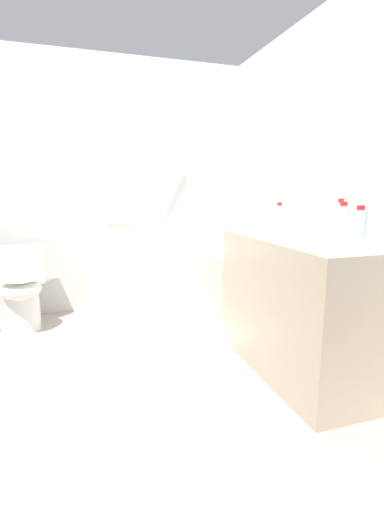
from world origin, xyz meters
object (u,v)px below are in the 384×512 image
Objects in this scene: water_bottle_0 at (342,226)px; drinking_glass_0 at (272,224)px; bathtub at (171,282)px; toilet at (21,289)px; water_bottle_2 at (340,223)px; drinking_glass_3 at (322,233)px; bath_mat at (211,338)px; water_bottle_3 at (359,230)px; sink_basin at (292,233)px; water_bottle_1 at (279,218)px; drinking_glass_1 at (325,236)px; drinking_glass_2 at (264,224)px; sink_faucet at (316,232)px.

water_bottle_0 is 2.58× the size of drinking_glass_0.
bathtub is 1.30m from toilet.
water_bottle_2 is (0.59, -1.52, 0.68)m from bathtub.
bathtub is at bearing 111.29° from water_bottle_2.
water_bottle_2 is 2.51× the size of drinking_glass_3.
water_bottle_3 is at bearing -72.72° from bath_mat.
toilet is at bearing 155.55° from drinking_glass_0.
water_bottle_2 is 2.72× the size of drinking_glass_0.
drinking_glass_3 reaches higher than bath_mat.
bath_mat is (-0.35, 0.53, -0.89)m from sink_basin.
toilet is at bearing 152.73° from water_bottle_1.
drinking_glass_1 reaches higher than sink_basin.
drinking_glass_1 is at bearing -117.85° from drinking_glass_3.
water_bottle_0 reaches higher than bath_mat.
water_bottle_2 is 0.13m from drinking_glass_3.
bathtub is 15.65× the size of drinking_glass_2.
water_bottle_3 is 2.33× the size of drinking_glass_2.
water_bottle_0 reaches higher than water_bottle_3.
water_bottle_0 is at bearing -87.92° from drinking_glass_2.
drinking_glass_0 is 0.62m from drinking_glass_3.
drinking_glass_2 reaches higher than drinking_glass_0.
drinking_glass_3 is (0.04, 0.21, -0.06)m from water_bottle_0.
sink_faucet is 1.64× the size of drinking_glass_0.
drinking_glass_2 is at bearing 134.64° from water_bottle_1.
drinking_glass_0 is (0.05, 0.83, -0.07)m from water_bottle_0.
bath_mat is (-0.53, 0.53, -0.90)m from sink_faucet.
sink_basin is 0.24m from drinking_glass_3.
toilet is 2.44m from drinking_glass_3.
water_bottle_3 is (0.51, -1.77, 0.66)m from bathtub.
bath_mat is (-0.42, 0.15, -0.92)m from drinking_glass_0.
toilet is 4.66× the size of sink_faucet.
bathtub is at bearing 82.77° from toilet.
drinking_glass_3 is at bearing 62.15° from drinking_glass_1.
drinking_glass_2 is 0.97× the size of drinking_glass_3.
sink_faucet is (1.99, -1.23, 0.56)m from toilet.
drinking_glass_0 is (0.07, 0.38, 0.02)m from sink_basin.
drinking_glass_1 is 0.93× the size of drinking_glass_2.
water_bottle_2 reaches higher than water_bottle_1.
drinking_glass_0 is at bearing 87.06° from water_bottle_1.
sink_faucet is 0.40m from drinking_glass_0.
water_bottle_0 is at bearing -123.19° from water_bottle_2.
water_bottle_0 is (0.02, -0.45, 0.09)m from sink_basin.
water_bottle_2 reaches higher than drinking_glass_0.
toilet is 2.64m from water_bottle_3.
drinking_glass_0 reaches higher than sink_basin.
drinking_glass_0 is 0.71m from drinking_glass_1.
water_bottle_1 is at bearing 91.87° from water_bottle_2.
drinking_glass_1 reaches higher than toilet.
water_bottle_2 is 1.11× the size of water_bottle_3.
bathtub is 1.96m from water_bottle_3.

